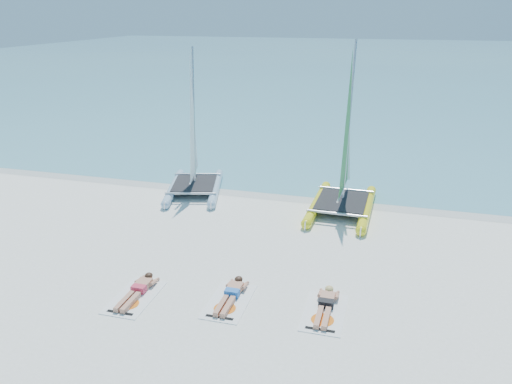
% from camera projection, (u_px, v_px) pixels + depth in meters
% --- Properties ---
extents(ground, '(140.00, 140.00, 0.00)m').
position_uv_depth(ground, '(251.00, 257.00, 15.07)').
color(ground, white).
rests_on(ground, ground).
extents(sea, '(140.00, 115.00, 0.01)m').
position_uv_depth(sea, '(371.00, 61.00, 72.06)').
color(sea, '#7DD0D1').
rests_on(sea, ground).
extents(wet_sand_strip, '(140.00, 1.40, 0.01)m').
position_uv_depth(wet_sand_strip, '(289.00, 195.00, 20.05)').
color(wet_sand_strip, silver).
rests_on(wet_sand_strip, ground).
extents(catamaran_blue, '(3.10, 4.69, 5.87)m').
position_uv_depth(catamaran_blue, '(193.00, 150.00, 19.95)').
color(catamaran_blue, '#A3B5D6').
rests_on(catamaran_blue, ground).
extents(catamaran_yellow, '(2.32, 4.95, 6.27)m').
position_uv_depth(catamaran_yellow, '(346.00, 156.00, 18.29)').
color(catamaran_yellow, yellow).
rests_on(catamaran_yellow, ground).
extents(towel_a, '(1.00, 1.85, 0.02)m').
position_uv_depth(towel_a, '(135.00, 297.00, 12.95)').
color(towel_a, white).
rests_on(towel_a, ground).
extents(sunbather_a, '(0.37, 1.73, 0.26)m').
position_uv_depth(sunbather_a, '(138.00, 290.00, 13.08)').
color(sunbather_a, tan).
rests_on(sunbather_a, towel_a).
extents(towel_b, '(1.00, 1.85, 0.02)m').
position_uv_depth(towel_b, '(229.00, 301.00, 12.76)').
color(towel_b, white).
rests_on(towel_b, ground).
extents(sunbather_b, '(0.37, 1.73, 0.26)m').
position_uv_depth(sunbather_b, '(231.00, 294.00, 12.90)').
color(sunbather_b, tan).
rests_on(sunbather_b, towel_b).
extents(towel_c, '(1.00, 1.85, 0.02)m').
position_uv_depth(towel_c, '(324.00, 312.00, 12.30)').
color(towel_c, white).
rests_on(towel_c, ground).
extents(sunbather_c, '(0.37, 1.73, 0.26)m').
position_uv_depth(sunbather_c, '(326.00, 304.00, 12.43)').
color(sunbather_c, tan).
rests_on(sunbather_c, towel_c).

